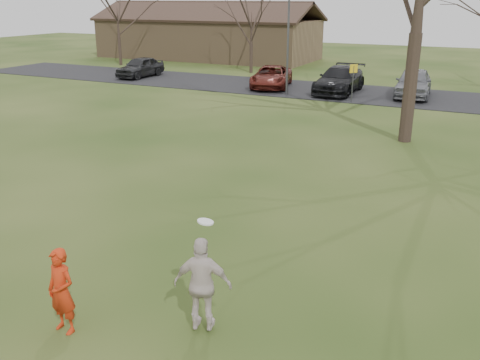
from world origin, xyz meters
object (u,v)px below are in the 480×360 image
car_2 (271,77)px  car_3 (339,80)px  building (208,37)px  player_defender (61,291)px  catching_play (203,284)px  car_0 (140,67)px  car_4 (413,83)px  lamp_post (288,25)px

car_2 → car_3: car_3 is taller
car_2 → building: bearing=118.0°
player_defender → catching_play: size_ratio=0.76×
car_0 → catching_play: (19.12, -24.29, 0.18)m
player_defender → car_0: 30.47m
car_2 → catching_play: bearing=-84.1°
building → car_0: bearing=-81.8°
car_2 → car_3: 4.40m
car_4 → car_0: bearing=176.7°
car_3 → catching_play: size_ratio=2.61×
player_defender → car_3: (-2.33, 25.24, 0.03)m
car_4 → building: (-20.72, 12.79, 1.09)m
car_0 → car_2: bearing=0.6°
catching_play → lamp_post: bearing=107.7°
car_3 → building: bearing=140.9°
car_3 → catching_play: 24.63m
player_defender → lamp_post: 23.81m
car_0 → lamp_post: (12.08, -2.23, 3.22)m
car_3 → player_defender: bearing=-84.9°
car_0 → building: (-1.92, 13.27, 1.19)m
car_3 → car_0: bearing=179.5°
building → lamp_post: lamp_post is taller
car_4 → lamp_post: lamp_post is taller
car_2 → building: (-12.13, 13.35, 1.23)m
car_2 → car_4: bearing=-10.5°
car_0 → car_4: (18.80, 0.48, 0.09)m
building → car_4: bearing=-31.7°
lamp_post → car_2: bearing=131.1°
car_2 → lamp_post: bearing=-63.3°
car_3 → catching_play: catching_play is taller
car_0 → lamp_post: size_ratio=0.66×
car_3 → car_4: 4.22m
car_4 → catching_play: (0.32, -24.77, 0.09)m
player_defender → car_3: size_ratio=0.29×
player_defender → car_0: player_defender is taller
car_0 → car_3: size_ratio=0.78×
player_defender → car_2: bearing=110.1°
player_defender → building: 42.97m
building → lamp_post: 20.99m
car_3 → building: size_ratio=0.26×
building → player_defender: bearing=-63.9°
player_defender → building: building is taller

